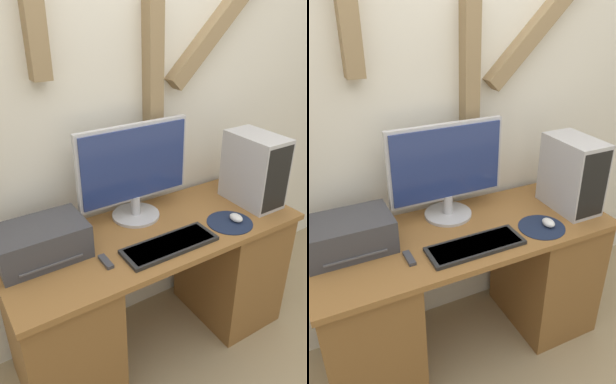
# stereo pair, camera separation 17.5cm
# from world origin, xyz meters

# --- Properties ---
(ground_plane) EXTENTS (12.00, 12.00, 0.00)m
(ground_plane) POSITION_xyz_m (0.00, 0.00, 0.00)
(ground_plane) COLOR #9E8966
(wall_back) EXTENTS (6.40, 0.13, 2.70)m
(wall_back) POSITION_xyz_m (-0.00, 0.65, 1.36)
(wall_back) COLOR silver
(wall_back) RESTS_ON ground_plane
(desk) EXTENTS (1.52, 0.59, 0.77)m
(desk) POSITION_xyz_m (0.00, 0.30, 0.40)
(desk) COLOR brown
(desk) RESTS_ON ground_plane
(monitor) EXTENTS (0.61, 0.25, 0.50)m
(monitor) POSITION_xyz_m (-0.01, 0.47, 1.04)
(monitor) COLOR #B7B7BC
(monitor) RESTS_ON desk
(keyboard) EXTENTS (0.46, 0.17, 0.02)m
(keyboard) POSITION_xyz_m (-0.02, 0.15, 0.78)
(keyboard) COLOR black
(keyboard) RESTS_ON desk
(mousepad) EXTENTS (0.24, 0.24, 0.00)m
(mousepad) POSITION_xyz_m (0.36, 0.15, 0.77)
(mousepad) COLOR #19233D
(mousepad) RESTS_ON desk
(mouse) EXTENTS (0.05, 0.08, 0.04)m
(mouse) POSITION_xyz_m (0.39, 0.14, 0.79)
(mouse) COLOR silver
(mouse) RESTS_ON mousepad
(computer_tower) EXTENTS (0.19, 0.33, 0.39)m
(computer_tower) POSITION_xyz_m (0.62, 0.27, 0.97)
(computer_tower) COLOR #B2B2B7
(computer_tower) RESTS_ON desk
(printer) EXTENTS (0.39, 0.26, 0.16)m
(printer) POSITION_xyz_m (-0.54, 0.38, 0.85)
(printer) COLOR #38383D
(printer) RESTS_ON desk
(remote_control) EXTENTS (0.03, 0.10, 0.02)m
(remote_control) POSITION_xyz_m (-0.33, 0.19, 0.78)
(remote_control) COLOR #38383D
(remote_control) RESTS_ON desk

